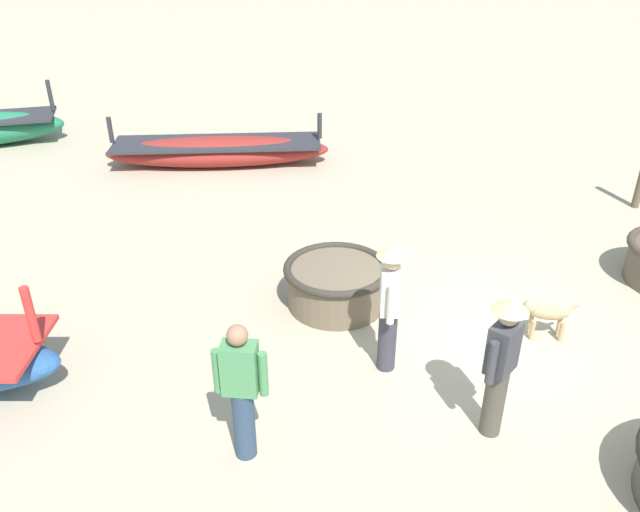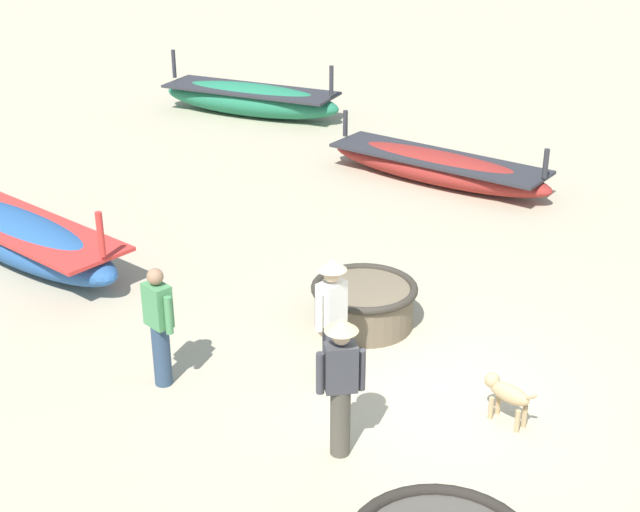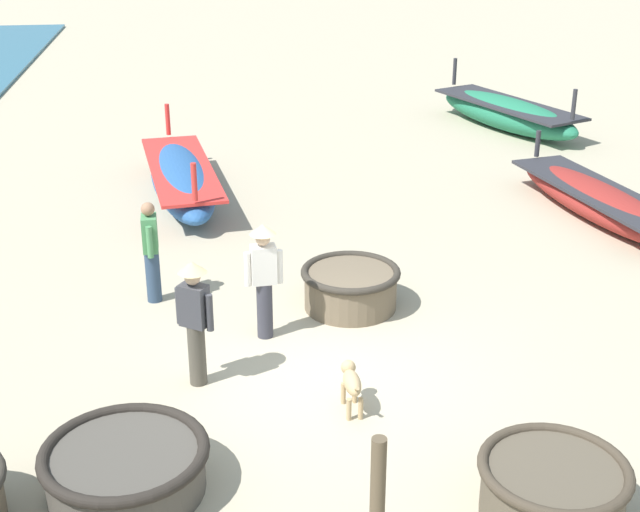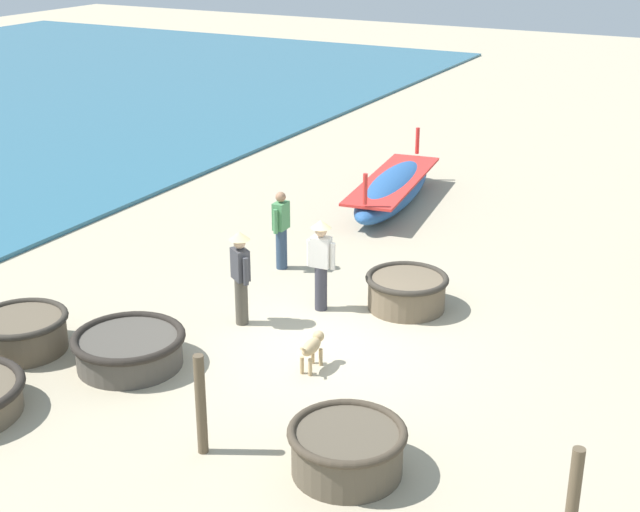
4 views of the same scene
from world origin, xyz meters
name	(u,v)px [view 3 (image 3 of 4)]	position (x,y,z in m)	size (l,w,h in m)	color
ground_plane	(326,372)	(0.00, 0.00, 0.00)	(80.00, 80.00, 0.00)	tan
coracle_nearest	(350,286)	(0.60, 1.82, 0.34)	(1.47, 1.47, 0.62)	brown
coracle_far_right	(553,488)	(1.86, -3.08, 0.34)	(1.51, 1.51, 0.63)	brown
coracle_far_left	(126,467)	(-2.36, -2.15, 0.30)	(1.76, 1.76, 0.54)	#4C473F
long_boat_red_hull	(181,179)	(-1.98, 7.09, 0.40)	(1.79, 4.96, 1.38)	#285693
long_boat_green_hull	(599,201)	(5.79, 5.03, 0.32)	(2.07, 4.95, 1.10)	maroon
long_boat_ochre_hull	(507,113)	(6.08, 11.42, 0.41)	(3.02, 4.86, 1.43)	#237551
fisherman_standing_left	(264,273)	(-0.72, 1.06, 0.96)	(0.53, 0.36, 1.67)	#383842
fisherman_crouching	(151,249)	(-2.30, 2.40, 0.84)	(0.23, 0.53, 1.57)	#2D425B
fisherman_by_coracle	(195,315)	(-1.63, -0.08, 0.96)	(0.46, 0.37, 1.67)	#4C473D
dog	(351,382)	(0.19, -0.91, 0.37)	(0.22, 0.69, 0.55)	tan
mooring_post_mid_beach	(377,505)	(0.01, -3.57, 0.71)	(0.14, 0.14, 1.42)	brown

